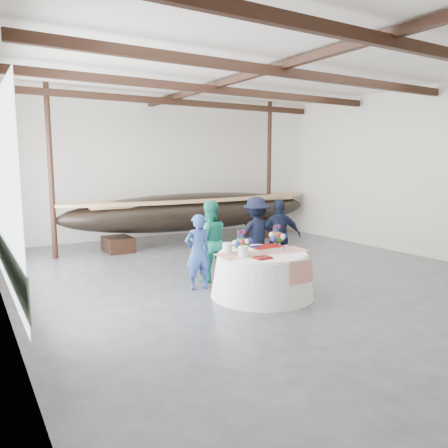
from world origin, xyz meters
TOP-DOWN VIEW (x-y plane):
  - floor at (0.00, 0.00)m, footprint 10.00×12.00m
  - wall_back at (0.00, 6.00)m, footprint 10.00×0.02m
  - wall_right at (5.00, 0.00)m, footprint 0.02×12.00m
  - ceiling at (0.00, 0.00)m, footprint 10.00×12.00m
  - pavilion_structure at (0.00, 0.72)m, footprint 9.80×11.76m
  - longboat_display at (0.71, 4.04)m, footprint 8.38×1.68m
  - banquet_table at (-0.74, -1.40)m, footprint 1.95×1.95m
  - tabletop_items at (-0.74, -1.28)m, footprint 1.84×0.96m
  - guest_woman_blue at (-1.59, -0.38)m, footprint 0.56×0.38m
  - guest_woman_teal at (-1.10, 0.03)m, footprint 0.96×0.82m
  - guest_man_left at (0.18, 0.11)m, footprint 1.25×0.89m
  - guest_man_right at (0.61, -0.20)m, footprint 1.07×0.79m

SIDE VIEW (x-z plane):
  - floor at x=0.00m, z-range -0.01..0.01m
  - banquet_table at x=-0.74m, z-range 0.00..0.84m
  - guest_woman_blue at x=-1.59m, z-range 0.00..1.51m
  - guest_man_right at x=0.61m, z-range 0.00..1.69m
  - guest_woman_teal at x=-1.10m, z-range 0.00..1.72m
  - guest_man_left at x=0.18m, z-range 0.00..1.75m
  - tabletop_items at x=-0.74m, z-range 0.78..1.18m
  - longboat_display at x=0.71m, z-range 0.22..1.79m
  - wall_back at x=0.00m, z-range 0.00..4.50m
  - wall_right at x=5.00m, z-range 0.00..4.50m
  - pavilion_structure at x=0.00m, z-range 1.75..6.25m
  - ceiling at x=0.00m, z-range 4.50..4.50m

